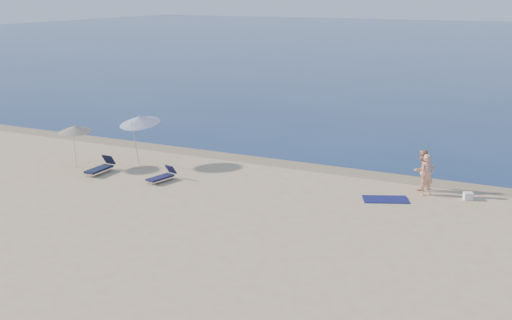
{
  "coord_description": "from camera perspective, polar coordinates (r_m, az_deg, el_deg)",
  "views": [
    {
      "loc": [
        9.42,
        -9.08,
        8.47
      ],
      "look_at": [
        -3.01,
        16.0,
        1.0
      ],
      "focal_mm": 45.0,
      "sensor_mm": 36.0,
      "label": 1
    }
  ],
  "objects": [
    {
      "name": "sea",
      "position": [
        109.81,
        21.68,
        9.48
      ],
      "size": [
        240.0,
        160.0,
        0.01
      ],
      "primitive_type": "cube",
      "color": "#0C224C",
      "rests_on": "ground"
    },
    {
      "name": "wet_sand_strip",
      "position": [
        31.17,
        7.76,
        -0.96
      ],
      "size": [
        240.0,
        1.6,
        0.0
      ],
      "primitive_type": "cube",
      "color": "#847254",
      "rests_on": "ground"
    },
    {
      "name": "person_left",
      "position": [
        28.02,
        14.96,
        -1.28
      ],
      "size": [
        0.74,
        0.76,
        1.77
      ],
      "primitive_type": "imported",
      "rotation": [
        0.0,
        0.0,
        0.84
      ],
      "color": "tan",
      "rests_on": "ground"
    },
    {
      "name": "person_right",
      "position": [
        28.66,
        14.52,
        -0.88
      ],
      "size": [
        1.02,
        1.09,
        1.79
      ],
      "primitive_type": "imported",
      "rotation": [
        0.0,
        0.0,
        -2.08
      ],
      "color": "tan",
      "rests_on": "ground"
    },
    {
      "name": "beach_towel",
      "position": [
        27.24,
        11.43,
        -3.45
      ],
      "size": [
        2.11,
        1.69,
        0.03
      ],
      "primitive_type": "cube",
      "rotation": [
        0.0,
        0.0,
        0.42
      ],
      "color": "#0D1045",
      "rests_on": "ground"
    },
    {
      "name": "white_bag",
      "position": [
        28.09,
        18.34,
        -3.06
      ],
      "size": [
        0.46,
        0.43,
        0.31
      ],
      "primitive_type": "cube",
      "rotation": [
        0.0,
        0.0,
        0.43
      ],
      "color": "white",
      "rests_on": "ground"
    },
    {
      "name": "umbrella_near",
      "position": [
        32.09,
        -10.32,
        3.52
      ],
      "size": [
        2.28,
        2.31,
        2.64
      ],
      "rotation": [
        0.0,
        0.0,
        -0.15
      ],
      "color": "silver",
      "rests_on": "ground"
    },
    {
      "name": "umbrella_far",
      "position": [
        32.34,
        -15.77,
        2.69
      ],
      "size": [
        1.96,
        1.97,
        2.18
      ],
      "rotation": [
        0.0,
        0.0,
        0.22
      ],
      "color": "silver",
      "rests_on": "ground"
    },
    {
      "name": "lounger_left",
      "position": [
        31.36,
        -13.64,
        -0.64
      ],
      "size": [
        0.57,
        1.71,
        0.75
      ],
      "rotation": [
        0.0,
        0.0,
        0.01
      ],
      "color": "#121931",
      "rests_on": "ground"
    },
    {
      "name": "lounger_right",
      "position": [
        29.48,
        -8.35,
        -1.43
      ],
      "size": [
        0.81,
        1.58,
        0.67
      ],
      "rotation": [
        0.0,
        0.0,
        -0.22
      ],
      "color": "#15173B",
      "rests_on": "ground"
    }
  ]
}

